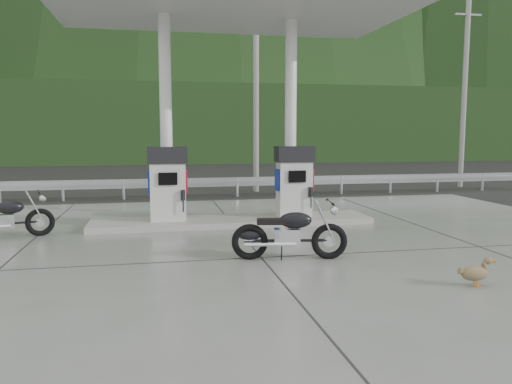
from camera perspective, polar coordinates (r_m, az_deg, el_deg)
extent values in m
plane|color=black|center=(10.22, -0.55, -6.26)|extent=(160.00, 160.00, 0.00)
cube|color=slate|center=(10.22, -0.55, -6.21)|extent=(18.00, 14.00, 0.02)
cube|color=gray|center=(12.62, -2.68, -3.33)|extent=(7.00, 1.40, 0.15)
cylinder|color=white|center=(12.69, -10.25, 8.30)|extent=(0.30, 0.30, 5.00)
cylinder|color=white|center=(13.15, 3.98, 8.34)|extent=(0.30, 0.30, 5.00)
cube|color=silver|center=(12.80, -2.81, 20.61)|extent=(8.50, 5.00, 0.40)
cube|color=black|center=(21.49, -6.28, 0.56)|extent=(60.00, 7.00, 0.01)
cylinder|color=gray|center=(19.74, 0.00, 11.68)|extent=(0.22, 0.22, 8.00)
cylinder|color=gray|center=(23.24, 22.72, 10.42)|extent=(0.22, 0.22, 8.00)
cube|color=black|center=(39.84, -8.71, 7.67)|extent=(80.00, 6.00, 6.00)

